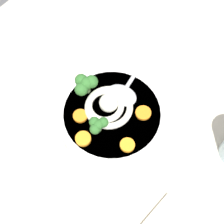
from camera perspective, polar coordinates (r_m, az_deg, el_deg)
table_slab at (r=63.28cm, az=3.01°, el=-4.28°), size 91.17×91.17×3.53cm
soup_bowl at (r=59.81cm, az=0.00°, el=-1.12°), size 20.73×20.73×5.28cm
noodle_pile at (r=56.74cm, az=-0.78°, el=1.16°), size 9.95×9.76×4.00cm
soup_spoon at (r=59.03cm, az=2.41°, el=4.12°), size 17.51×6.59×1.60cm
broccoli_floret_beside_chili at (r=54.38cm, az=-2.63°, el=-2.34°), size 3.77×3.25×2.98cm
broccoli_floret_rear at (r=57.94cm, az=-5.05°, el=5.13°), size 4.89×4.21×3.86cm
carrot_slice_left at (r=57.13cm, az=-5.87°, el=-0.73°), size 2.69×2.69×0.58cm
carrot_slice_front at (r=55.11cm, az=-5.35°, el=-4.94°), size 2.80×2.80×0.73cm
carrot_slice_near_spoon at (r=54.54cm, az=2.85°, el=-6.12°), size 2.64×2.64×0.65cm
carrot_slice_extra_b at (r=57.44cm, az=5.79°, el=-0.17°), size 2.93×2.93×0.52cm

